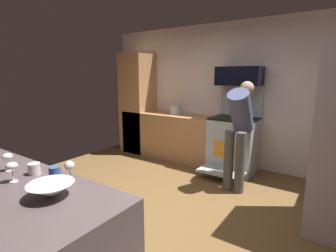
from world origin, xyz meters
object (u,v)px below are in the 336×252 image
oven_range (234,143)px  mug_coffee (34,169)px  wine_glass_mid (12,167)px  wine_glass_far (7,157)px  mixing_bowl_large (51,190)px  microwave (239,76)px  mug_tea (55,172)px  stock_pot (176,110)px  person_cook (239,127)px  wine_glass_near (70,167)px

oven_range → mug_coffee: oven_range is taller
wine_glass_mid → wine_glass_far: same height
mixing_bowl_large → mug_coffee: mixing_bowl_large is taller
microwave → mug_tea: (-0.25, -3.29, -0.71)m
microwave → oven_range: bearing=-90.0°
mug_tea → microwave: bearing=85.6°
microwave → stock_pot: (-1.22, -0.08, -0.67)m
person_cook → wine_glass_far: person_cook is taller
wine_glass_far → stock_pot: bearing=99.0°
microwave → mug_coffee: bearing=-97.8°
wine_glass_mid → stock_pot: size_ratio=0.67×
oven_range → stock_pot: size_ratio=6.55×
microwave → wine_glass_mid: 3.59m
person_cook → mug_tea: size_ratio=17.64×
person_cook → wine_glass_mid: person_cook is taller
person_cook → wine_glass_mid: 2.84m
oven_range → wine_glass_mid: 3.47m
microwave → mug_coffee: (-0.46, -3.34, -0.71)m
wine_glass_mid → mug_tea: (0.19, 0.21, -0.07)m
mug_coffee → mug_tea: bearing=12.7°
oven_range → mixing_bowl_large: 3.41m
person_cook → mug_coffee: (-0.76, -2.57, 0.01)m
oven_range → person_cook: (0.30, -0.67, 0.42)m
microwave → mug_coffee: microwave is taller
microwave → wine_glass_mid: bearing=-97.1°
person_cook → wine_glass_far: 2.84m
person_cook → mixing_bowl_large: person_cook is taller
oven_range → microwave: bearing=90.0°
oven_range → stock_pot: oven_range is taller
microwave → mixing_bowl_large: size_ratio=2.55×
mixing_bowl_large → wine_glass_far: 0.72m
oven_range → microwave: 1.15m
stock_pot → mixing_bowl_large: bearing=-70.0°
wine_glass_far → stock_pot: size_ratio=0.66×
microwave → mug_tea: microwave is taller
wine_glass_far → microwave: bearing=78.5°
person_cook → wine_glass_near: 2.53m
mixing_bowl_large → oven_range: bearing=90.2°
wine_glass_near → mug_tea: (-0.15, -0.03, -0.07)m
wine_glass_near → wine_glass_mid: (-0.34, -0.24, 0.00)m
oven_range → mixing_bowl_large: bearing=-89.8°
wine_glass_mid → wine_glass_far: size_ratio=1.01×
person_cook → mixing_bowl_large: size_ratio=5.43×
person_cook → stock_pot: (-1.53, 0.68, 0.05)m
mixing_bowl_large → mug_coffee: (-0.47, 0.14, -0.00)m
wine_glass_near → wine_glass_far: wine_glass_near is taller
oven_range → wine_glass_near: oven_range is taller
person_cook → wine_glass_near: size_ratio=9.97×
wine_glass_mid → person_cook: bearing=74.9°
microwave → wine_glass_mid: (-0.44, -3.50, -0.63)m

